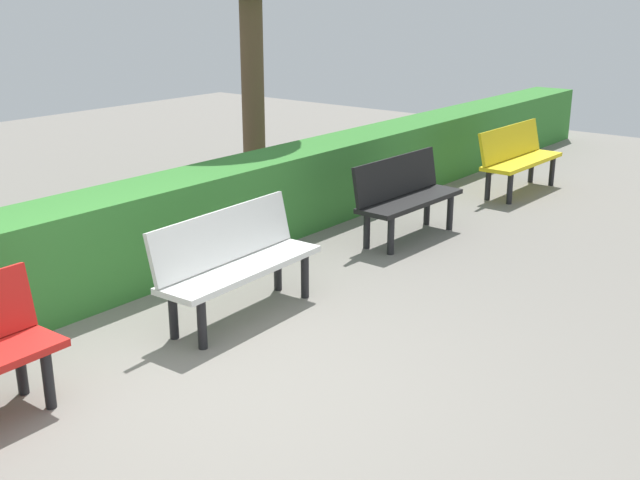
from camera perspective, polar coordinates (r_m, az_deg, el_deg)
The scene contains 5 objects.
ground_plane at distance 5.32m, azimuth -8.43°, elevation -10.66°, with size 22.55×22.55×0.00m, color gray.
bench_yellow at distance 10.46m, azimuth 14.32°, elevation 6.04°, with size 1.56×0.50×0.86m.
bench_black at distance 8.26m, azimuth 6.27°, elevation 3.40°, with size 1.44×0.50×0.86m.
bench_white at distance 6.24m, azimuth -6.25°, elevation -1.37°, with size 1.56×0.52×0.86m.
hedge_row at distance 7.21m, azimuth -12.57°, elevation 0.57°, with size 18.55×0.67×0.87m, color #387F33.
Camera 1 is at (3.15, 3.47, 2.52)m, focal length 43.55 mm.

